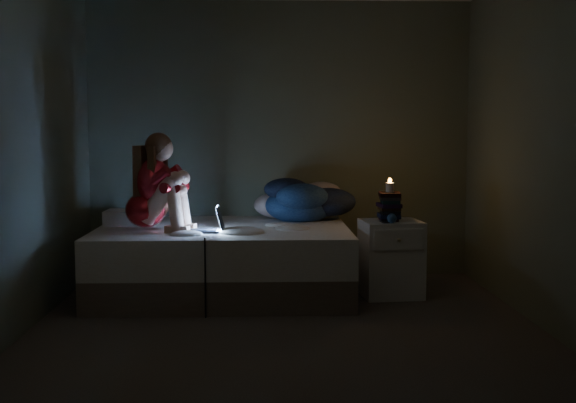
{
  "coord_description": "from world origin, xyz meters",
  "views": [
    {
      "loc": [
        -0.16,
        -5.05,
        1.39
      ],
      "look_at": [
        0.05,
        1.0,
        0.8
      ],
      "focal_mm": 45.54,
      "sensor_mm": 36.0,
      "label": 1
    }
  ],
  "objects_px": {
    "candle": "(390,188)",
    "laptop": "(204,218)",
    "phone": "(384,222)",
    "nightstand": "(391,259)",
    "woman": "(145,181)",
    "bed": "(224,260)"
  },
  "relations": [
    {
      "from": "bed",
      "to": "nightstand",
      "type": "height_order",
      "value": "nightstand"
    },
    {
      "from": "bed",
      "to": "candle",
      "type": "relative_size",
      "value": 26.26
    },
    {
      "from": "laptop",
      "to": "phone",
      "type": "distance_m",
      "value": 1.47
    },
    {
      "from": "laptop",
      "to": "candle",
      "type": "xyz_separation_m",
      "value": [
        1.53,
        0.19,
        0.22
      ]
    },
    {
      "from": "laptop",
      "to": "candle",
      "type": "bearing_deg",
      "value": 7.13
    },
    {
      "from": "woman",
      "to": "bed",
      "type": "bearing_deg",
      "value": 34.59
    },
    {
      "from": "bed",
      "to": "phone",
      "type": "bearing_deg",
      "value": -10.55
    },
    {
      "from": "nightstand",
      "to": "candle",
      "type": "xyz_separation_m",
      "value": [
        -0.02,
        0.01,
        0.59
      ]
    },
    {
      "from": "candle",
      "to": "laptop",
      "type": "bearing_deg",
      "value": -172.81
    },
    {
      "from": "nightstand",
      "to": "phone",
      "type": "bearing_deg",
      "value": -132.94
    },
    {
      "from": "phone",
      "to": "bed",
      "type": "bearing_deg",
      "value": 172.19
    },
    {
      "from": "nightstand",
      "to": "candle",
      "type": "relative_size",
      "value": 8.0
    },
    {
      "from": "woman",
      "to": "nightstand",
      "type": "distance_m",
      "value": 2.13
    },
    {
      "from": "bed",
      "to": "laptop",
      "type": "relative_size",
      "value": 6.72
    },
    {
      "from": "laptop",
      "to": "candle",
      "type": "height_order",
      "value": "candle"
    },
    {
      "from": "nightstand",
      "to": "laptop",
      "type": "bearing_deg",
      "value": -179.12
    },
    {
      "from": "laptop",
      "to": "phone",
      "type": "height_order",
      "value": "laptop"
    },
    {
      "from": "bed",
      "to": "nightstand",
      "type": "bearing_deg",
      "value": -5.65
    },
    {
      "from": "nightstand",
      "to": "candle",
      "type": "bearing_deg",
      "value": 153.73
    },
    {
      "from": "nightstand",
      "to": "phone",
      "type": "distance_m",
      "value": 0.35
    },
    {
      "from": "laptop",
      "to": "nightstand",
      "type": "xyz_separation_m",
      "value": [
        1.55,
        0.19,
        -0.37
      ]
    },
    {
      "from": "laptop",
      "to": "phone",
      "type": "relative_size",
      "value": 2.23
    }
  ]
}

